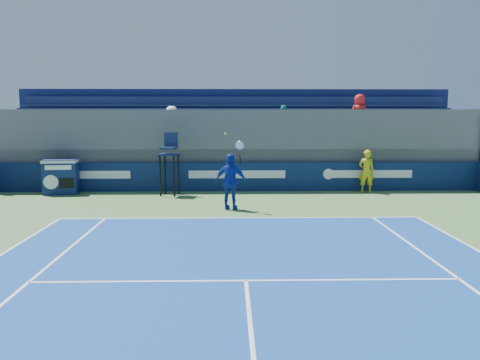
{
  "coord_description": "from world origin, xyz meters",
  "views": [
    {
      "loc": [
        -0.3,
        -2.17,
        3.15
      ],
      "look_at": [
        0.0,
        11.5,
        1.25
      ],
      "focal_mm": 35.0,
      "sensor_mm": 36.0,
      "label": 1
    }
  ],
  "objects_px": {
    "umpire_chair": "(169,157)",
    "tennis_player": "(231,182)",
    "match_clock": "(61,176)",
    "ball_person": "(366,171)"
  },
  "relations": [
    {
      "from": "umpire_chair",
      "to": "tennis_player",
      "type": "height_order",
      "value": "tennis_player"
    },
    {
      "from": "match_clock",
      "to": "tennis_player",
      "type": "xyz_separation_m",
      "value": [
        6.78,
        -3.22,
        0.21
      ]
    },
    {
      "from": "ball_person",
      "to": "umpire_chair",
      "type": "height_order",
      "value": "umpire_chair"
    },
    {
      "from": "tennis_player",
      "to": "ball_person",
      "type": "bearing_deg",
      "value": 31.23
    },
    {
      "from": "umpire_chair",
      "to": "tennis_player",
      "type": "distance_m",
      "value": 3.76
    },
    {
      "from": "ball_person",
      "to": "match_clock",
      "type": "relative_size",
      "value": 1.25
    },
    {
      "from": "ball_person",
      "to": "umpire_chair",
      "type": "distance_m",
      "value": 7.97
    },
    {
      "from": "ball_person",
      "to": "umpire_chair",
      "type": "bearing_deg",
      "value": 8.65
    },
    {
      "from": "ball_person",
      "to": "umpire_chair",
      "type": "relative_size",
      "value": 0.7
    },
    {
      "from": "ball_person",
      "to": "tennis_player",
      "type": "bearing_deg",
      "value": 36.22
    }
  ]
}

